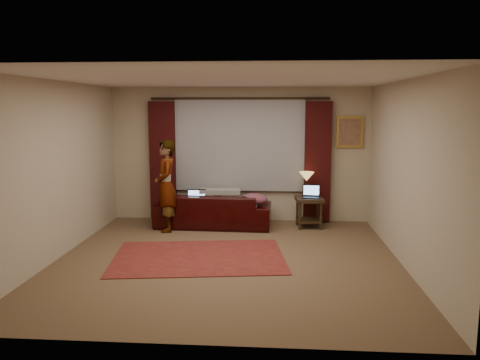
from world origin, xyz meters
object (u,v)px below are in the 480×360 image
at_px(sofa, 213,204).
at_px(end_table, 309,212).
at_px(tiffany_lamp, 306,184).
at_px(laptop_table, 311,192).
at_px(person, 166,186).
at_px(laptop_sofa, 196,198).

distance_m(sofa, end_table, 1.79).
bearing_deg(end_table, tiffany_lamp, 103.98).
height_order(sofa, laptop_table, sofa).
distance_m(end_table, person, 2.67).
bearing_deg(laptop_sofa, tiffany_lamp, 6.63).
distance_m(sofa, person, 0.97).
bearing_deg(end_table, laptop_table, -54.52).
xyz_separation_m(sofa, tiffany_lamp, (1.74, 0.21, 0.36)).
bearing_deg(sofa, laptop_sofa, 20.60).
bearing_deg(tiffany_lamp, end_table, -76.02).
bearing_deg(person, sofa, 97.78).
xyz_separation_m(end_table, laptop_table, (0.03, -0.04, 0.40)).
height_order(tiffany_lamp, laptop_table, tiffany_lamp).
height_order(sofa, person, person).
bearing_deg(laptop_sofa, sofa, 16.70).
height_order(end_table, person, person).
relative_size(sofa, tiffany_lamp, 4.76).
xyz_separation_m(laptop_sofa, end_table, (2.09, 0.15, -0.28)).
bearing_deg(tiffany_lamp, laptop_sofa, -171.12).
height_order(tiffany_lamp, person, person).
bearing_deg(laptop_sofa, laptop_table, 0.67).
xyz_separation_m(sofa, laptop_table, (1.81, 0.00, 0.25)).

